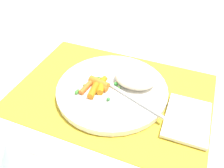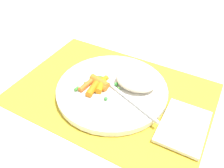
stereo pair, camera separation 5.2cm
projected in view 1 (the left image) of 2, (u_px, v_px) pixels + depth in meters
name	position (u px, v px, depth m)	size (l,w,h in m)	color
ground_plane	(112.00, 93.00, 0.58)	(2.40, 2.40, 0.00)	white
placemat	(112.00, 92.00, 0.58)	(0.47, 0.33, 0.01)	gold
plate	(112.00, 89.00, 0.57)	(0.27, 0.27, 0.01)	white
rice_mound	(135.00, 78.00, 0.57)	(0.10, 0.08, 0.03)	beige
carrot_portion	(97.00, 85.00, 0.56)	(0.06, 0.08, 0.02)	orange
pea_scatter	(98.00, 85.00, 0.56)	(0.09, 0.08, 0.01)	green
fork	(121.00, 92.00, 0.55)	(0.19, 0.08, 0.01)	silver
wine_glass	(16.00, 165.00, 0.32)	(0.08, 0.08, 0.15)	#B2E0CC
napkin	(187.00, 119.00, 0.50)	(0.09, 0.13, 0.01)	white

